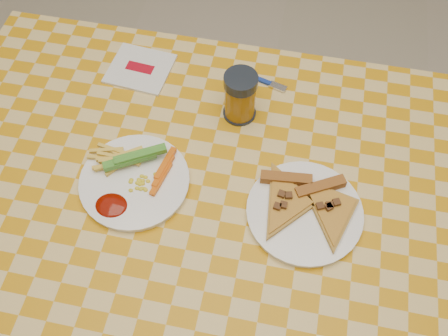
# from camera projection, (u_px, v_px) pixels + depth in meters

# --- Properties ---
(ground) EXTENTS (8.00, 8.00, 0.00)m
(ground) POSITION_uv_depth(u_px,v_px,m) (224.00, 312.00, 1.62)
(ground) COLOR beige
(ground) RESTS_ON ground
(table) EXTENTS (1.28, 0.88, 0.76)m
(table) POSITION_uv_depth(u_px,v_px,m) (223.00, 221.00, 1.04)
(table) COLOR white
(table) RESTS_ON ground
(plate_left) EXTENTS (0.22, 0.22, 0.01)m
(plate_left) POSITION_uv_depth(u_px,v_px,m) (135.00, 182.00, 1.00)
(plate_left) COLOR white
(plate_left) RESTS_ON table
(plate_right) EXTENTS (0.27, 0.27, 0.01)m
(plate_right) POSITION_uv_depth(u_px,v_px,m) (304.00, 213.00, 0.96)
(plate_right) COLOR white
(plate_right) RESTS_ON table
(fries_veggies) EXTENTS (0.19, 0.18, 0.04)m
(fries_veggies) POSITION_uv_depth(u_px,v_px,m) (132.00, 170.00, 1.00)
(fries_veggies) COLOR #FADB4F
(fries_veggies) RESTS_ON plate_left
(pizza_slices) EXTENTS (0.26, 0.23, 0.02)m
(pizza_slices) POSITION_uv_depth(u_px,v_px,m) (307.00, 203.00, 0.96)
(pizza_slices) COLOR #B48C37
(pizza_slices) RESTS_ON plate_right
(drink_glass) EXTENTS (0.07, 0.07, 0.12)m
(drink_glass) POSITION_uv_depth(u_px,v_px,m) (240.00, 96.00, 1.05)
(drink_glass) COLOR black
(drink_glass) RESTS_ON table
(napkin) EXTENTS (0.15, 0.14, 0.01)m
(napkin) POSITION_uv_depth(u_px,v_px,m) (140.00, 69.00, 1.16)
(napkin) COLOR white
(napkin) RESTS_ON table
(fork) EXTENTS (0.13, 0.05, 0.01)m
(fork) POSITION_uv_depth(u_px,v_px,m) (261.00, 80.00, 1.14)
(fork) COLOR navy
(fork) RESTS_ON table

